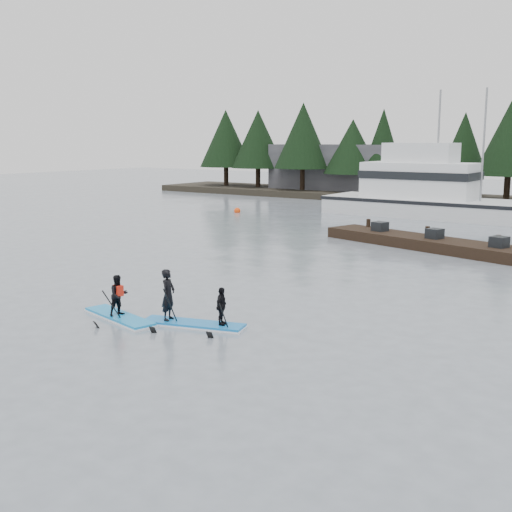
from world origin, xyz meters
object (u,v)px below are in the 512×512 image
Objects in this scene: fishing_boat_large at (439,206)px; paddleboard_solo at (119,304)px; paddleboard_duo at (190,307)px; floating_dock at (470,249)px.

fishing_boat_large is 31.73m from paddleboard_solo.
fishing_boat_large is at bearing 79.66° from paddleboard_duo.
floating_dock is (6.48, -14.27, -0.48)m from fishing_boat_large.
paddleboard_solo reaches higher than floating_dock.
paddleboard_duo reaches higher than floating_dock.
fishing_boat_large reaches higher than floating_dock.
fishing_boat_large reaches higher than paddleboard_solo.
paddleboard_solo is 0.98× the size of paddleboard_duo.
fishing_boat_large is 5.63× the size of paddleboard_solo.
paddleboard_solo is (-5.41, -17.45, 0.19)m from floating_dock.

